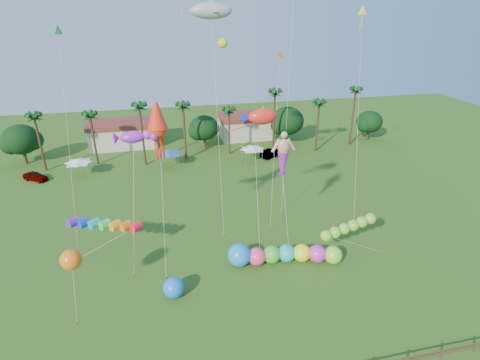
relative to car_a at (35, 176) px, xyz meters
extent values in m
plane|color=#285116|center=(26.56, -36.06, -0.69)|extent=(160.00, 160.00, 0.00)
cylinder|color=#3A2819|center=(0.56, 3.94, 3.81)|extent=(0.36, 0.36, 9.00)
cylinder|color=#3A2819|center=(8.56, 4.94, 3.56)|extent=(0.36, 0.36, 8.50)
cylinder|color=#3A2819|center=(16.56, 2.94, 4.31)|extent=(0.36, 0.36, 10.00)
cylinder|color=#3A2819|center=(23.56, 3.94, 4.06)|extent=(0.36, 0.36, 9.50)
cylinder|color=#3A2819|center=(31.56, 4.94, 3.31)|extent=(0.36, 0.36, 8.00)
cylinder|color=#3A2819|center=(39.56, 3.94, 4.81)|extent=(0.36, 0.36, 11.00)
cylinder|color=#3A2819|center=(47.56, 2.94, 3.81)|extent=(0.36, 0.36, 9.00)
cylinder|color=#3A2819|center=(55.56, 4.94, 4.56)|extent=(0.36, 0.36, 10.50)
sphere|color=#113814|center=(-3.44, 7.94, 3.65)|extent=(5.88, 5.88, 5.88)
sphere|color=#113814|center=(27.56, 8.94, 3.34)|extent=(5.46, 5.46, 5.46)
sphere|color=#113814|center=(43.56, 7.94, 3.96)|extent=(6.30, 6.30, 6.30)
sphere|color=#113814|center=(60.56, 6.94, 3.03)|extent=(5.04, 5.04, 5.04)
cube|color=beige|center=(12.56, 13.94, 1.31)|extent=(12.00, 7.00, 4.00)
cube|color=beige|center=(36.56, 13.94, 1.31)|extent=(10.00, 7.00, 4.00)
pyramid|color=white|center=(6.56, -0.06, 2.06)|extent=(3.00, 3.00, 0.60)
pyramid|color=blue|center=(20.56, 0.94, 2.06)|extent=(3.00, 3.00, 0.60)
pyramid|color=white|center=(34.56, -0.06, 2.06)|extent=(3.00, 3.00, 0.60)
cube|color=brown|center=(38.56, -42.06, -0.19)|extent=(0.12, 0.12, 1.00)
cube|color=brown|center=(41.56, -42.06, -0.19)|extent=(0.12, 0.12, 1.00)
imported|color=#4C4C54|center=(0.00, 0.00, 0.00)|extent=(4.25, 3.61, 1.37)
imported|color=#4C4C54|center=(38.63, 1.68, 0.06)|extent=(4.73, 3.54, 1.49)
imported|color=#A8918C|center=(38.17, -24.47, 0.11)|extent=(0.98, 0.98, 1.60)
sphere|color=#FF4374|center=(27.95, -27.79, 0.27)|extent=(1.91, 1.91, 1.91)
sphere|color=#46CF30|center=(29.56, -27.79, 0.27)|extent=(1.91, 1.91, 1.91)
sphere|color=#1BB7C0|center=(31.15, -27.91, 0.27)|extent=(1.91, 1.91, 1.91)
sphere|color=#F7FF1A|center=(32.70, -28.22, 0.27)|extent=(1.91, 1.91, 1.91)
sphere|color=#DD34B9|center=(34.23, -28.71, 0.27)|extent=(1.91, 1.91, 1.91)
sphere|color=#8AEE34|center=(35.75, -29.26, 0.27)|extent=(1.91, 1.91, 1.91)
sphere|color=#1A8AEB|center=(26.17, -27.49, 0.53)|extent=(2.80, 2.80, 2.43)
sphere|color=#1B6CFB|center=(19.29, -30.74, 0.29)|extent=(1.95, 1.95, 1.95)
cylinder|color=#FC1C2C|center=(14.23, -23.63, 2.92)|extent=(6.84, 4.50, 0.99)
cylinder|color=silver|center=(12.41, -23.59, 1.12)|extent=(7.29, 0.10, 3.63)
cylinder|color=brown|center=(8.77, -23.55, -0.61)|extent=(0.08, 0.08, 0.16)
ellipsoid|color=#79D32F|center=(35.03, -28.67, 2.35)|extent=(6.56, 1.97, 1.41)
cylinder|color=silver|center=(38.61, -28.81, 0.83)|extent=(7.17, 0.30, 3.06)
cylinder|color=brown|center=(42.19, -28.95, -0.61)|extent=(0.08, 0.08, 0.16)
sphere|color=orange|center=(11.24, -30.64, 4.66)|extent=(2.32, 2.32, 1.78)
cylinder|color=silver|center=(11.15, -31.50, 1.99)|extent=(0.21, 1.73, 5.36)
cylinder|color=brown|center=(11.05, -32.35, -0.61)|extent=(0.08, 0.08, 0.16)
cylinder|color=silver|center=(31.54, -26.16, 4.32)|extent=(0.34, 4.82, 10.03)
cylinder|color=brown|center=(31.38, -28.56, -0.61)|extent=(0.08, 0.08, 0.16)
ellipsoid|color=#FC281C|center=(29.93, -21.81, 13.33)|extent=(4.65, 2.04, 1.88)
cylinder|color=silver|center=(29.37, -23.89, 6.32)|extent=(1.15, 4.19, 14.03)
cylinder|color=brown|center=(28.81, -25.97, -0.61)|extent=(0.08, 0.08, 0.16)
ellipsoid|color=#9AA1A8|center=(25.81, -15.68, 23.34)|extent=(6.28, 3.53, 2.12)
cylinder|color=silver|center=(25.68, -18.87, 11.33)|extent=(0.29, 6.42, 24.03)
cylinder|color=brown|center=(25.55, -22.07, -0.61)|extent=(0.08, 0.08, 0.16)
cone|color=red|center=(19.20, -23.80, 13.24)|extent=(2.24, 2.24, 5.33)
cylinder|color=silver|center=(18.93, -25.92, 6.28)|extent=(0.57, 4.27, 13.93)
cylinder|color=brown|center=(18.66, -28.04, -0.61)|extent=(0.08, 0.08, 0.16)
ellipsoid|color=purple|center=(16.84, -23.63, 12.63)|extent=(4.63, 3.54, 1.60)
cylinder|color=silver|center=(16.18, -25.36, 5.97)|extent=(1.34, 3.48, 13.32)
cylinder|color=brown|center=(15.53, -27.08, -0.61)|extent=(0.08, 0.08, 0.16)
cone|color=#FD5E1C|center=(32.57, -18.53, 19.05)|extent=(1.07, 0.35, 1.05)
cylinder|color=silver|center=(31.91, -20.10, 9.18)|extent=(1.35, 3.18, 19.74)
cylinder|color=brown|center=(31.25, -21.68, -0.61)|extent=(0.08, 0.08, 0.16)
cone|color=yellow|center=(42.21, -17.61, 23.24)|extent=(1.26, 0.58, 1.23)
cylinder|color=silver|center=(42.02, -20.08, 11.28)|extent=(0.40, 4.95, 23.93)
cylinder|color=brown|center=(41.84, -22.54, -0.61)|extent=(0.08, 0.08, 0.16)
cone|color=#35E558|center=(10.87, -17.57, 21.61)|extent=(0.86, 1.07, 1.14)
cylinder|color=silver|center=(10.19, -19.70, 10.46)|extent=(1.40, 4.28, 22.30)
cylinder|color=brown|center=(9.50, -21.83, -0.61)|extent=(0.08, 0.08, 0.16)
cylinder|color=silver|center=(34.51, -16.52, 12.92)|extent=(1.65, 4.10, 27.21)
cylinder|color=brown|center=(33.70, -18.55, -0.61)|extent=(0.08, 0.08, 0.16)
camera|label=1|loc=(19.28, -58.41, 23.45)|focal=28.00mm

